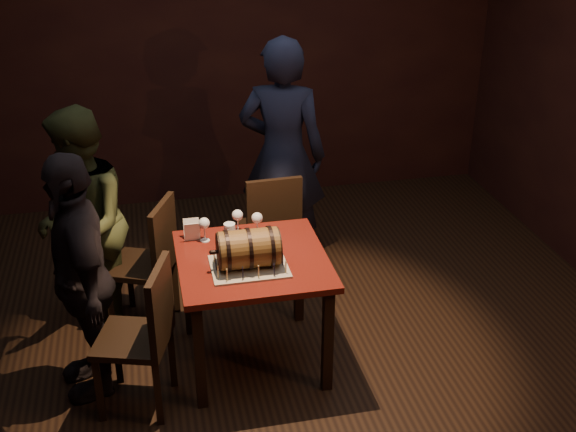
# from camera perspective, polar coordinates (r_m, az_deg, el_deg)

# --- Properties ---
(room_shell) EXTENTS (5.04, 5.04, 2.80)m
(room_shell) POSITION_cam_1_polar(r_m,az_deg,el_deg) (4.18, -0.81, 5.15)
(room_shell) COLOR black
(room_shell) RESTS_ON ground
(pub_table) EXTENTS (0.90, 0.90, 0.75)m
(pub_table) POSITION_cam_1_polar(r_m,az_deg,el_deg) (4.43, -2.81, -4.54)
(pub_table) COLOR #49100C
(pub_table) RESTS_ON ground
(cake_board) EXTENTS (0.45, 0.35, 0.01)m
(cake_board) POSITION_cam_1_polar(r_m,az_deg,el_deg) (4.27, -3.09, -4.01)
(cake_board) COLOR #9E957F
(cake_board) RESTS_ON pub_table
(barrel_cake) EXTENTS (0.41, 0.25, 0.25)m
(barrel_cake) POSITION_cam_1_polar(r_m,az_deg,el_deg) (4.21, -3.14, -2.58)
(barrel_cake) COLOR brown
(barrel_cake) RESTS_ON cake_board
(birthday_candles) EXTENTS (0.40, 0.30, 0.09)m
(birthday_candles) POSITION_cam_1_polar(r_m,az_deg,el_deg) (4.25, -3.10, -3.46)
(birthday_candles) COLOR #E0CF86
(birthday_candles) RESTS_ON cake_board
(wine_glass_left) EXTENTS (0.07, 0.07, 0.16)m
(wine_glass_left) POSITION_cam_1_polar(r_m,az_deg,el_deg) (4.53, -6.65, -0.66)
(wine_glass_left) COLOR silver
(wine_glass_left) RESTS_ON pub_table
(wine_glass_mid) EXTENTS (0.07, 0.07, 0.16)m
(wine_glass_mid) POSITION_cam_1_polar(r_m,az_deg,el_deg) (4.61, -4.01, -0.01)
(wine_glass_mid) COLOR silver
(wine_glass_mid) RESTS_ON pub_table
(wine_glass_right) EXTENTS (0.07, 0.07, 0.16)m
(wine_glass_right) POSITION_cam_1_polar(r_m,az_deg,el_deg) (4.57, -2.46, -0.24)
(wine_glass_right) COLOR silver
(wine_glass_right) RESTS_ON pub_table
(pint_of_ale) EXTENTS (0.07, 0.07, 0.15)m
(pint_of_ale) POSITION_cam_1_polar(r_m,az_deg,el_deg) (4.48, -4.61, -1.51)
(pint_of_ale) COLOR silver
(pint_of_ale) RESTS_ON pub_table
(menu_card) EXTENTS (0.10, 0.05, 0.13)m
(menu_card) POSITION_cam_1_polar(r_m,az_deg,el_deg) (4.58, -7.60, -1.15)
(menu_card) COLOR white
(menu_card) RESTS_ON pub_table
(chair_back) EXTENTS (0.42, 0.42, 0.93)m
(chair_back) POSITION_cam_1_polar(r_m,az_deg,el_deg) (5.24, -1.33, -0.76)
(chair_back) COLOR black
(chair_back) RESTS_ON ground
(chair_left_rear) EXTENTS (0.52, 0.52, 0.93)m
(chair_left_rear) POSITION_cam_1_polar(r_m,az_deg,el_deg) (4.91, -10.75, -3.26)
(chair_left_rear) COLOR black
(chair_left_rear) RESTS_ON ground
(chair_left_front) EXTENTS (0.50, 0.50, 0.93)m
(chair_left_front) POSITION_cam_1_polar(r_m,az_deg,el_deg) (4.21, -11.19, -8.82)
(chair_left_front) COLOR black
(chair_left_front) RESTS_ON ground
(person_back) EXTENTS (0.77, 0.64, 1.81)m
(person_back) POSITION_cam_1_polar(r_m,az_deg,el_deg) (5.46, -0.44, 4.80)
(person_back) COLOR black
(person_back) RESTS_ON ground
(person_left_rear) EXTENTS (0.62, 0.78, 1.55)m
(person_left_rear) POSITION_cam_1_polar(r_m,az_deg,el_deg) (4.89, -15.94, -0.63)
(person_left_rear) COLOR #32381C
(person_left_rear) RESTS_ON ground
(person_left_front) EXTENTS (0.54, 0.95, 1.53)m
(person_left_front) POSITION_cam_1_polar(r_m,az_deg,el_deg) (4.32, -16.05, -4.61)
(person_left_front) COLOR black
(person_left_front) RESTS_ON ground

